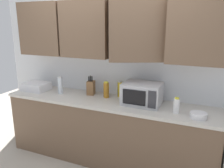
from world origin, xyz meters
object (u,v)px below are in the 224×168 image
Objects in this scene: bottle_amber_vinegar at (106,90)px; bottle_yellow_mustard at (120,89)px; microwave at (142,94)px; bottle_white_jar at (176,106)px; bowl_ceramic_small at (198,115)px; bottle_clear_tall at (60,85)px; dish_rack at (36,86)px; knife_block at (91,88)px.

bottle_yellow_mustard is at bearing 33.02° from bottle_amber_vinegar.
bottle_yellow_mustard is at bearing 155.15° from microwave.
bottle_white_jar reaches higher than bowl_ceramic_small.
bottle_clear_tall reaches higher than bottle_yellow_mustard.
microwave is 2.62× the size of bowl_ceramic_small.
bottle_clear_tall reaches higher than bottle_white_jar.
bottle_amber_vinegar is at bearing 172.62° from microwave.
bottle_amber_vinegar is at bearing 168.18° from bottle_white_jar.
dish_rack is 1.15m from bottle_amber_vinegar.
bottle_clear_tall is 1.68m from bottle_white_jar.
microwave is at bearing 163.09° from bottle_white_jar.
bottle_clear_tall is 1.40× the size of bowl_ceramic_small.
bottle_white_jar is 0.26m from bowl_ceramic_small.
dish_rack is 2.14m from bottle_white_jar.
bottle_yellow_mustard reaches higher than dish_rack.
knife_block is at bearing 18.47° from bottle_clear_tall.
microwave reaches higher than bottle_clear_tall.
knife_block is (0.89, 0.14, 0.04)m from dish_rack.
knife_block is 1.27m from bottle_white_jar.
bottle_clear_tall is (-0.43, -0.14, 0.02)m from knife_block.
bowl_ceramic_small is at bearing -3.58° from dish_rack.
bottle_yellow_mustard is at bearing 161.47° from bowl_ceramic_small.
bowl_ceramic_small is (1.49, -0.29, -0.07)m from knife_block.
bottle_white_jar is at bearing -3.39° from bottle_clear_tall.
microwave is 1.70× the size of knife_block.
bottle_clear_tall reaches higher than bowl_ceramic_small.
microwave is 1.23m from bottle_clear_tall.
bottle_clear_tall is 1.11× the size of bottle_yellow_mustard.
microwave is 1.87× the size of bottle_clear_tall.
bottle_clear_tall is at bearing -161.53° from knife_block.
microwave is 2.51× the size of bottle_white_jar.
microwave is 1.26× the size of dish_rack.
knife_block is 1.52m from bowl_ceramic_small.
dish_rack is 1.33m from bottle_yellow_mustard.
dish_rack is 1.99× the size of bottle_white_jar.
microwave reaches higher than bottle_amber_vinegar.
bowl_ceramic_small is (2.38, -0.15, -0.03)m from dish_rack.
bottle_clear_tall is at bearing -0.07° from dish_rack.
knife_block reaches higher than microwave.
knife_block reaches higher than bottle_white_jar.
bottle_clear_tall is 1.93m from bowl_ceramic_small.
bottle_white_jar reaches higher than dish_rack.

